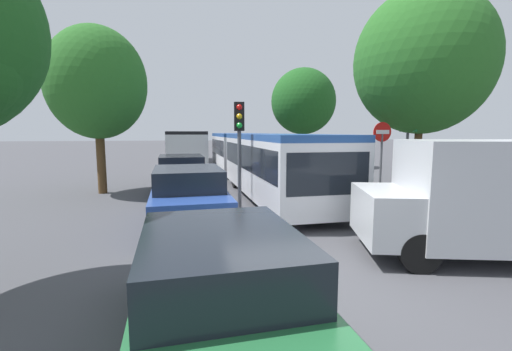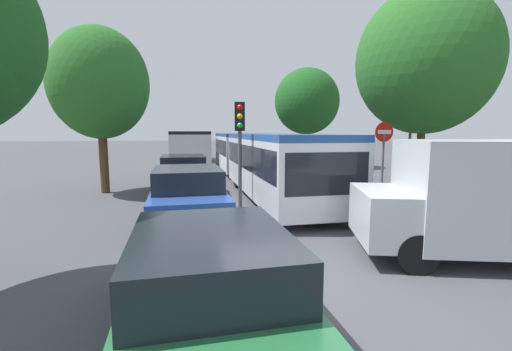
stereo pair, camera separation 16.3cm
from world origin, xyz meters
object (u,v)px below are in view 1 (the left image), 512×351
object	(u,v)px
articulated_bus	(255,156)
traffic_light	(239,131)
city_bus_rear	(184,145)
tree_right_mid	(303,101)
no_entry_sign	(382,149)
white_van	(504,196)
queued_car_navy	(181,174)
queued_car_blue	(188,196)
direction_sign_post	(408,129)
queued_car_green	(220,292)
tree_right_near	(423,62)
tree_left_mid	(95,86)

from	to	relation	value
articulated_bus	traffic_light	world-z (taller)	traffic_light
city_bus_rear	tree_right_mid	bearing A→B (deg)	-119.42
no_entry_sign	white_van	bearing A→B (deg)	-9.52
no_entry_sign	traffic_light	bearing A→B (deg)	-87.04
queued_car_navy	no_entry_sign	distance (m)	7.83
queued_car_navy	tree_right_mid	xyz separation A→B (m)	(8.43, 8.76, 3.82)
queued_car_blue	direction_sign_post	size ratio (longest dim) A/B	1.24
queued_car_green	direction_sign_post	distance (m)	11.44
white_van	traffic_light	world-z (taller)	traffic_light
articulated_bus	no_entry_sign	distance (m)	5.84
city_bus_rear	tree_right_near	xyz separation A→B (m)	(8.64, -15.90, 3.58)
queued_car_navy	traffic_light	distance (m)	4.31
direction_sign_post	tree_right_near	xyz separation A→B (m)	(0.42, -0.06, 2.47)
city_bus_rear	queued_car_navy	xyz separation A→B (m)	(-0.20, -13.08, -0.68)
queued_car_navy	tree_right_near	xyz separation A→B (m)	(8.84, -2.83, 4.27)
white_van	tree_right_near	xyz separation A→B (m)	(2.74, 6.11, 3.80)
white_van	traffic_light	size ratio (longest dim) A/B	1.57
queued_car_green	traffic_light	size ratio (longest dim) A/B	1.22
queued_car_blue	direction_sign_post	world-z (taller)	direction_sign_post
queued_car_navy	traffic_light	bearing A→B (deg)	-153.97
queued_car_blue	no_entry_sign	world-z (taller)	no_entry_sign
no_entry_sign	articulated_bus	bearing A→B (deg)	-141.08
traffic_light	city_bus_rear	bearing A→B (deg)	-167.48
city_bus_rear	white_van	bearing A→B (deg)	-166.78
queued_car_blue	traffic_light	distance (m)	2.88
queued_car_blue	tree_right_near	bearing A→B (deg)	-76.96
direction_sign_post	city_bus_rear	bearing A→B (deg)	-50.65
tree_left_mid	queued_car_green	bearing A→B (deg)	-72.19
queued_car_blue	queued_car_navy	world-z (taller)	queued_car_blue
articulated_bus	direction_sign_post	world-z (taller)	direction_sign_post
city_bus_rear	queued_car_green	xyz separation A→B (m)	(0.20, -23.79, -0.73)
articulated_bus	queued_car_green	world-z (taller)	articulated_bus
articulated_bus	white_van	bearing A→B (deg)	14.28
city_bus_rear	queued_car_green	distance (m)	23.80
traffic_light	tree_left_mid	distance (m)	6.67
queued_car_green	traffic_light	distance (m)	7.57
white_van	tree_left_mid	bearing A→B (deg)	-29.19
traffic_light	tree_right_near	distance (m)	7.48
white_van	no_entry_sign	xyz separation A→B (m)	(0.96, 5.71, 0.64)
queued_car_navy	no_entry_sign	xyz separation A→B (m)	(7.05, -3.23, 1.10)
queued_car_navy	queued_car_green	bearing A→B (deg)	-179.52
articulated_bus	white_van	xyz separation A→B (m)	(2.70, -10.23, -0.14)
queued_car_blue	direction_sign_post	bearing A→B (deg)	-75.85
traffic_light	tree_left_mid	size ratio (longest dim) A/B	0.52
tree_right_near	queued_car_blue	bearing A→B (deg)	-165.30
articulated_bus	direction_sign_post	size ratio (longest dim) A/B	4.49
direction_sign_post	tree_right_mid	world-z (taller)	tree_right_mid
white_van	direction_sign_post	bearing A→B (deg)	-94.41
articulated_bus	direction_sign_post	xyz separation A→B (m)	(5.02, -4.07, 1.19)
no_entry_sign	tree_right_near	distance (m)	3.65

